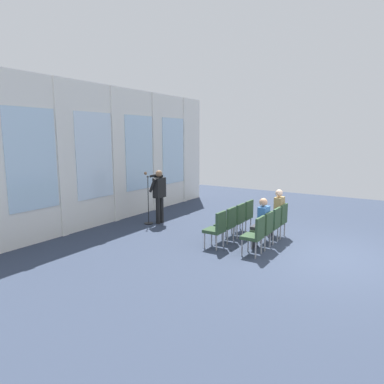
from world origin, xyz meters
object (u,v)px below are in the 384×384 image
(chair_r0_c1, at_px, (227,222))
(chair_r0_c2, at_px, (237,218))
(chair_r0_c3, at_px, (246,214))
(chair_r0_c0, at_px, (217,227))
(mic_stand, at_px, (149,214))
(audience_r1_c1, at_px, (261,220))
(speaker, at_px, (159,193))
(chair_r1_c2, at_px, (272,223))
(chair_r1_c3, at_px, (280,218))
(chair_r1_c1, at_px, (264,228))
(chair_r1_c0, at_px, (255,233))
(audience_r1_c3, at_px, (277,211))

(chair_r0_c1, relative_size, chair_r0_c2, 1.00)
(chair_r0_c1, distance_m, chair_r0_c3, 1.18)
(chair_r0_c0, bearing_deg, mic_stand, 72.33)
(chair_r0_c2, xyz_separation_m, chair_r0_c3, (0.59, 0.00, 0.00))
(chair_r0_c3, bearing_deg, chair_r0_c0, 180.00)
(chair_r0_c2, bearing_deg, chair_r0_c1, 180.00)
(chair_r0_c2, bearing_deg, audience_r1_c1, -122.18)
(speaker, relative_size, chair_r1_c2, 1.82)
(chair_r1_c3, bearing_deg, speaker, 98.15)
(chair_r1_c1, bearing_deg, audience_r1_c1, 90.00)
(audience_r1_c1, bearing_deg, chair_r1_c1, -90.00)
(chair_r0_c2, relative_size, chair_r1_c1, 1.00)
(mic_stand, relative_size, chair_r1_c0, 1.65)
(chair_r0_c2, height_order, chair_r1_c1, same)
(chair_r0_c0, bearing_deg, audience_r1_c3, -27.99)
(chair_r1_c0, distance_m, chair_r1_c3, 1.76)
(audience_r1_c1, bearing_deg, mic_stand, 84.70)
(chair_r1_c2, bearing_deg, chair_r1_c0, 180.00)
(chair_r0_c1, bearing_deg, audience_r1_c3, -38.57)
(speaker, distance_m, chair_r1_c0, 4.00)
(chair_r1_c0, xyz_separation_m, audience_r1_c3, (1.76, 0.08, 0.21))
(audience_r1_c3, bearing_deg, audience_r1_c1, 179.84)
(chair_r0_c1, relative_size, audience_r1_c3, 0.70)
(mic_stand, distance_m, chair_r0_c2, 3.00)
(chair_r0_c0, bearing_deg, audience_r1_c1, -57.82)
(chair_r0_c1, bearing_deg, chair_r0_c0, 180.00)
(speaker, bearing_deg, mic_stand, 140.28)
(chair_r0_c1, height_order, chair_r0_c3, same)
(mic_stand, bearing_deg, chair_r1_c1, -95.19)
(chair_r0_c0, distance_m, chair_r0_c3, 1.76)
(chair_r1_c1, bearing_deg, audience_r1_c3, 3.91)
(chair_r0_c2, distance_m, audience_r1_c1, 1.12)
(chair_r1_c0, distance_m, chair_r1_c2, 1.18)
(chair_r1_c1, bearing_deg, chair_r0_c1, 90.00)
(chair_r1_c0, relative_size, chair_r1_c1, 1.00)
(mic_stand, relative_size, chair_r0_c3, 1.65)
(speaker, bearing_deg, chair_r0_c0, -113.83)
(chair_r0_c2, bearing_deg, speaker, 89.05)
(chair_r0_c1, distance_m, chair_r1_c0, 1.17)
(chair_r1_c0, bearing_deg, chair_r1_c2, 0.00)
(chair_r0_c1, bearing_deg, chair_r1_c1, -90.00)
(chair_r0_c1, bearing_deg, chair_r1_c2, -59.99)
(chair_r1_c3, bearing_deg, chair_r1_c0, 180.00)
(chair_r0_c1, xyz_separation_m, audience_r1_c3, (1.18, -0.94, 0.21))
(chair_r0_c2, bearing_deg, chair_r0_c0, 180.00)
(audience_r1_c3, bearing_deg, chair_r1_c3, -90.00)
(speaker, xyz_separation_m, audience_r1_c1, (-0.63, -3.70, -0.29))
(speaker, height_order, chair_r0_c1, speaker)
(chair_r0_c3, distance_m, chair_r1_c0, 2.04)
(speaker, xyz_separation_m, chair_r0_c1, (-0.63, -2.76, -0.46))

